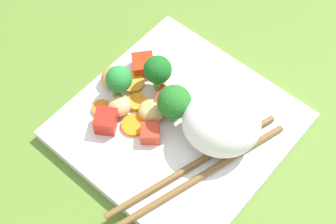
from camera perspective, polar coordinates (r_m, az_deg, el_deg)
name	(u,v)px	position (r cm, az deg, el deg)	size (l,w,h in cm)	color
ground_plane	(178,133)	(60.76, 1.16, -2.45)	(110.00, 110.00, 2.00)	#56782C
square_plate	(178,126)	(59.23, 1.19, -1.62)	(23.96, 23.96, 1.52)	white
rice_mound	(221,123)	(55.08, 6.12, -1.32)	(8.81, 7.93, 6.47)	white
broccoli_floret_0	(119,80)	(58.59, -5.67, 3.66)	(3.19, 3.19, 4.79)	#71A151
broccoli_floret_1	(173,104)	(55.49, 0.52, 0.89)	(3.93, 3.93, 5.93)	#5F9C3F
broccoli_floret_2	(158,71)	(58.76, -1.17, 4.73)	(3.40, 3.40, 5.31)	#75B34E
carrot_slice_0	(137,102)	(59.84, -3.58, 1.14)	(2.41, 2.41, 0.61)	orange
carrot_slice_1	(102,109)	(59.78, -7.59, 0.37)	(2.38, 2.38, 0.55)	orange
carrot_slice_2	(132,82)	(61.49, -4.13, 3.41)	(3.11, 3.11, 0.64)	orange
carrot_slice_3	(134,125)	(58.22, -3.94, -1.52)	(2.92, 2.92, 0.54)	orange
pepper_chunk_0	(169,100)	(59.11, 0.06, 1.33)	(2.67, 2.81, 1.87)	red
pepper_chunk_1	(150,133)	(56.88, -2.04, -2.46)	(2.12, 2.13, 1.76)	red
pepper_chunk_2	(143,65)	(62.25, -2.86, 5.43)	(2.82, 2.63, 1.85)	red
pepper_chunk_3	(106,121)	(57.79, -7.13, -1.05)	(2.58, 2.41, 2.29)	red
chicken_piece_0	(111,77)	(61.26, -6.53, 4.01)	(2.87, 2.46, 2.16)	#BE8743
chicken_piece_1	(151,111)	(58.28, -1.91, 0.13)	(3.19, 2.99, 1.99)	tan
chicken_piece_2	(120,106)	(58.85, -5.55, 0.70)	(2.94, 2.67, 2.06)	tan
chopstick_pair	(198,170)	(55.37, 3.43, -6.69)	(22.12, 9.11, 0.76)	brown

